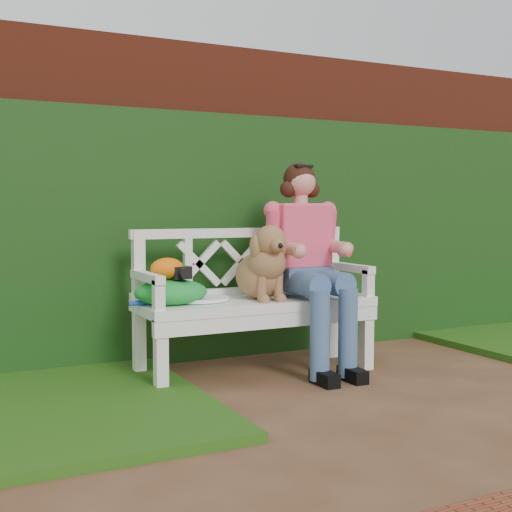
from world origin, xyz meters
name	(u,v)px	position (x,y,z in m)	size (l,w,h in m)	color
ground	(443,406)	(0.00, 0.00, 0.00)	(60.00, 60.00, 0.00)	#502F1C
brick_wall	(276,202)	(0.00, 1.90, 1.10)	(10.00, 0.30, 2.20)	maroon
ivy_hedge	(290,235)	(0.00, 1.68, 0.85)	(10.00, 0.18, 1.70)	#15390B
garden_bench	(256,336)	(-0.57, 1.09, 0.24)	(1.58, 0.60, 0.48)	white
seated_woman	(304,270)	(-0.24, 1.07, 0.65)	(0.55, 0.73, 1.30)	#F82F56
dog	(262,262)	(-0.56, 1.04, 0.72)	(0.32, 0.43, 0.47)	olive
tennis_racket	(197,299)	(-0.97, 1.10, 0.50)	(0.66, 0.28, 0.03)	white
green_bag	(171,291)	(-1.14, 1.09, 0.56)	(0.44, 0.34, 0.15)	#276D1C
camera_item	(181,273)	(-1.09, 1.06, 0.67)	(0.11, 0.09, 0.08)	black
baseball_glove	(167,268)	(-1.16, 1.09, 0.69)	(0.20, 0.15, 0.13)	orange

